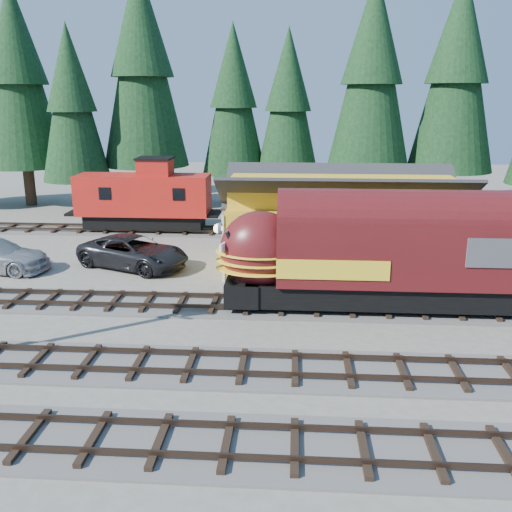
# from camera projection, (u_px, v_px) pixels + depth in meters

# --- Properties ---
(ground) EXTENTS (120.00, 120.00, 0.00)m
(ground) POSITION_uv_depth(u_px,v_px,m) (360.00, 348.00, 21.11)
(ground) COLOR #6B665B
(ground) RESTS_ON ground
(track_spur) EXTENTS (32.00, 3.20, 0.33)m
(track_spur) POSITION_uv_depth(u_px,v_px,m) (185.00, 231.00, 39.03)
(track_spur) COLOR #4C4947
(track_spur) RESTS_ON ground
(depot) EXTENTS (12.80, 7.00, 5.30)m
(depot) POSITION_uv_depth(u_px,v_px,m) (341.00, 213.00, 30.39)
(depot) COLOR gold
(depot) RESTS_ON ground
(conifer_backdrop) EXTENTS (79.49, 22.49, 17.53)m
(conifer_backdrop) POSITION_uv_depth(u_px,v_px,m) (406.00, 77.00, 42.24)
(conifer_backdrop) COLOR black
(conifer_backdrop) RESTS_ON ground
(locomotive) EXTENTS (14.69, 2.92, 3.99)m
(locomotive) POSITION_uv_depth(u_px,v_px,m) (381.00, 258.00, 24.23)
(locomotive) COLOR black
(locomotive) RESTS_ON ground
(caboose) EXTENTS (8.92, 2.59, 4.64)m
(caboose) POSITION_uv_depth(u_px,v_px,m) (144.00, 198.00, 38.59)
(caboose) COLOR black
(caboose) RESTS_ON ground
(pickup_truck_a) EXTENTS (6.82, 5.09, 1.72)m
(pickup_truck_a) POSITION_uv_depth(u_px,v_px,m) (134.00, 252.00, 30.82)
(pickup_truck_a) COLOR black
(pickup_truck_a) RESTS_ON ground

